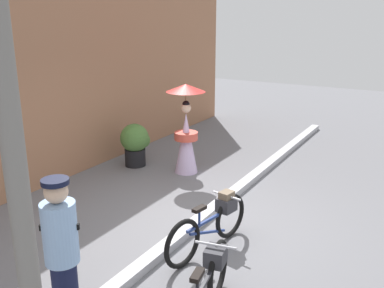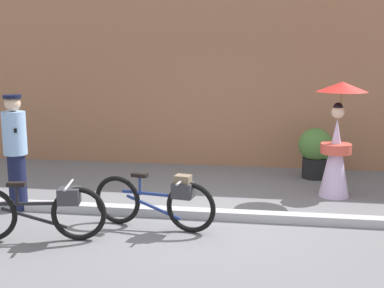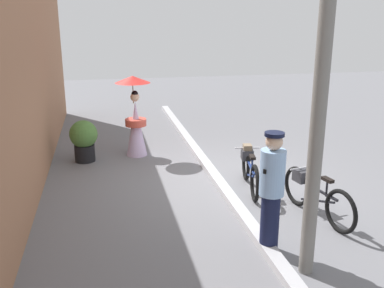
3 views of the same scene
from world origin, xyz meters
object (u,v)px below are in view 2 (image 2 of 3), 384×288
Objects in this scene: person_officer at (15,149)px; bicycle_far_side at (159,200)px; person_with_parasol at (337,140)px; potted_plant_by_door at (316,150)px; bicycle_near_officer at (39,211)px.

bicycle_far_side is at bearing -12.16° from person_officer.
potted_plant_by_door is (-0.20, 1.17, -0.41)m from person_with_parasol.
potted_plant_by_door is (4.55, 2.61, -0.39)m from person_officer.
person_officer reaches higher than potted_plant_by_door.
bicycle_far_side is at bearing 25.21° from bicycle_near_officer.
bicycle_near_officer is 5.25m from potted_plant_by_door.
potted_plant_by_door is at bearing 29.85° from person_officer.
potted_plant_by_door reaches higher than bicycle_far_side.
bicycle_near_officer is at bearing -134.47° from potted_plant_by_door.
bicycle_near_officer is 0.95× the size of person_with_parasol.
person_officer is at bearing -163.11° from person_with_parasol.
bicycle_far_side is 0.92× the size of person_with_parasol.
person_officer is 1.82× the size of potted_plant_by_door.
person_with_parasol is at bearing -80.07° from potted_plant_by_door.
person_with_parasol is at bearing 37.59° from bicycle_far_side.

